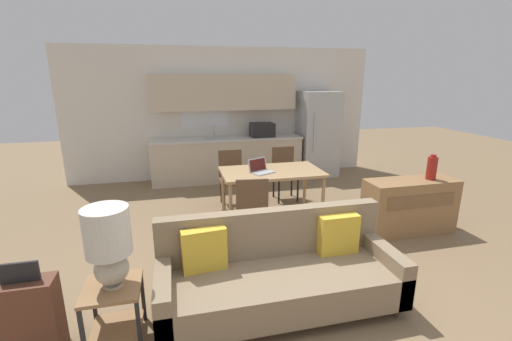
# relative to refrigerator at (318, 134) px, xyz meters

# --- Properties ---
(ground_plane) EXTENTS (20.00, 20.00, 0.00)m
(ground_plane) POSITION_rel_refrigerator_xyz_m (-1.99, -4.24, -0.91)
(ground_plane) COLOR #7F6647
(wall_back) EXTENTS (6.40, 0.07, 2.70)m
(wall_back) POSITION_rel_refrigerator_xyz_m (-1.99, 0.39, 0.45)
(wall_back) COLOR silver
(wall_back) RESTS_ON ground_plane
(kitchen_counter) EXTENTS (3.10, 0.65, 2.15)m
(kitchen_counter) POSITION_rel_refrigerator_xyz_m (-1.98, 0.09, -0.06)
(kitchen_counter) COLOR beige
(kitchen_counter) RESTS_ON ground_plane
(refrigerator) EXTENTS (0.79, 0.71, 1.81)m
(refrigerator) POSITION_rel_refrigerator_xyz_m (0.00, 0.00, 0.00)
(refrigerator) COLOR #B7BABC
(refrigerator) RESTS_ON ground_plane
(dining_table) EXTENTS (1.49, 0.85, 0.76)m
(dining_table) POSITION_rel_refrigerator_xyz_m (-1.66, -2.14, -0.21)
(dining_table) COLOR tan
(dining_table) RESTS_ON ground_plane
(couch) EXTENTS (2.21, 0.80, 0.89)m
(couch) POSITION_rel_refrigerator_xyz_m (-2.17, -4.15, -0.57)
(couch) COLOR #3D2D1E
(couch) RESTS_ON ground_plane
(side_table) EXTENTS (0.44, 0.44, 0.51)m
(side_table) POSITION_rel_refrigerator_xyz_m (-3.59, -4.27, -0.57)
(side_table) COLOR olive
(side_table) RESTS_ON ground_plane
(table_lamp) EXTENTS (0.35, 0.35, 0.66)m
(table_lamp) POSITION_rel_refrigerator_xyz_m (-3.58, -4.26, -0.02)
(table_lamp) COLOR #B2A893
(table_lamp) RESTS_ON side_table
(credenza) EXTENTS (1.26, 0.45, 0.76)m
(credenza) POSITION_rel_refrigerator_xyz_m (0.07, -3.03, -0.53)
(credenza) COLOR olive
(credenza) RESTS_ON ground_plane
(vase) EXTENTS (0.13, 0.13, 0.35)m
(vase) POSITION_rel_refrigerator_xyz_m (0.34, -3.05, 0.01)
(vase) COLOR maroon
(vase) RESTS_ON credenza
(dining_chair_near_left) EXTENTS (0.46, 0.46, 0.92)m
(dining_chair_near_left) POSITION_rel_refrigerator_xyz_m (-2.15, -2.90, -0.40)
(dining_chair_near_left) COLOR brown
(dining_chair_near_left) RESTS_ON ground_plane
(dining_chair_far_right) EXTENTS (0.43, 0.43, 0.92)m
(dining_chair_far_right) POSITION_rel_refrigerator_xyz_m (-1.18, -1.32, -0.40)
(dining_chair_far_right) COLOR brown
(dining_chair_far_right) RESTS_ON ground_plane
(dining_chair_far_left) EXTENTS (0.42, 0.42, 0.92)m
(dining_chair_far_left) POSITION_rel_refrigerator_xyz_m (-2.14, -1.37, -0.40)
(dining_chair_far_left) COLOR brown
(dining_chair_far_left) RESTS_ON ground_plane
(laptop) EXTENTS (0.40, 0.37, 0.20)m
(laptop) POSITION_rel_refrigerator_xyz_m (-1.85, -2.19, -0.09)
(laptop) COLOR #B7BABC
(laptop) RESTS_ON dining_table
(suitcase) EXTENTS (0.44, 0.22, 0.80)m
(suitcase) POSITION_rel_refrigerator_xyz_m (-4.21, -4.27, -0.58)
(suitcase) COLOR brown
(suitcase) RESTS_ON ground_plane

